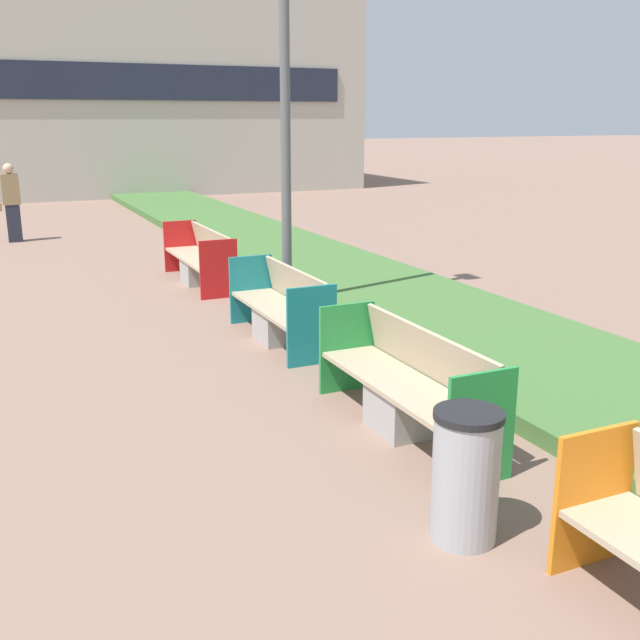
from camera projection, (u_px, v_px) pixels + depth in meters
planter_grass_strip at (385, 296)px, 11.71m from camera, size 2.80×120.00×0.18m
building_backdrop at (145, 96)px, 29.43m from camera, size 15.49×7.83×7.16m
bench_green_frame at (407, 391)px, 6.84m from camera, size 0.65×2.37×0.94m
bench_teal_frame at (281, 313)px, 9.58m from camera, size 0.65×2.15×0.94m
bench_red_frame at (201, 262)px, 12.91m from camera, size 0.65×2.46×0.94m
litter_bin at (466, 476)px, 5.04m from camera, size 0.47×0.47×0.93m
street_lamp_post at (284, 17)px, 9.99m from camera, size 0.24×0.44×7.41m
pedestrian_walking at (11, 202)px, 17.06m from camera, size 0.53×0.24×1.78m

